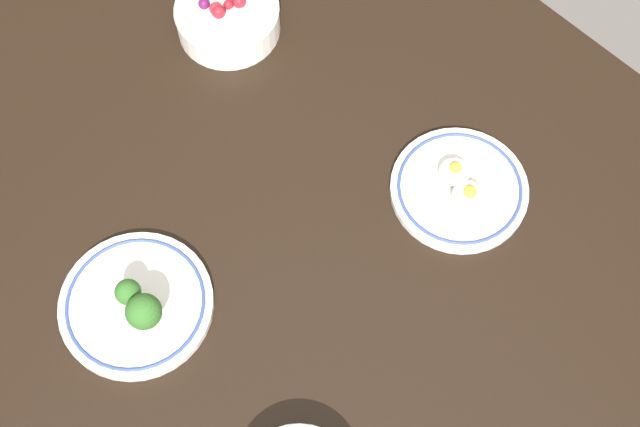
% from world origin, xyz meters
% --- Properties ---
extents(dining_table, '(1.29, 1.00, 0.04)m').
position_xyz_m(dining_table, '(0.00, 0.00, 0.02)').
color(dining_table, black).
rests_on(dining_table, ground).
extents(bowl_berries, '(0.15, 0.15, 0.07)m').
position_xyz_m(bowl_berries, '(-0.32, 0.12, 0.07)').
color(bowl_berries, white).
rests_on(bowl_berries, dining_table).
extents(plate_broccoli, '(0.20, 0.20, 0.08)m').
position_xyz_m(plate_broccoli, '(-0.07, -0.25, 0.06)').
color(plate_broccoli, white).
rests_on(plate_broccoli, dining_table).
extents(plate_eggs, '(0.19, 0.19, 0.05)m').
position_xyz_m(plate_eggs, '(0.10, 0.17, 0.05)').
color(plate_eggs, white).
rests_on(plate_eggs, dining_table).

